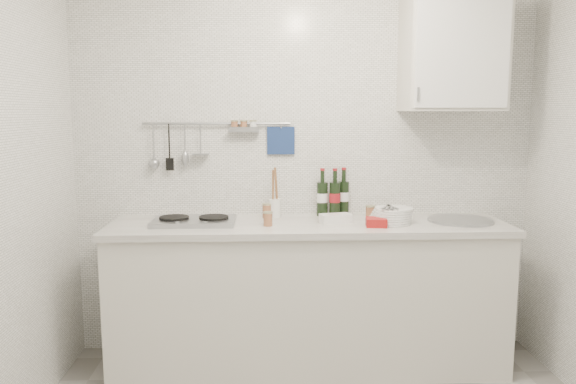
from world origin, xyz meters
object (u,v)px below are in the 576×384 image
object	(u,v)px
plate_stack_hob	(191,221)
wall_cabinet	(453,54)
plate_stack_sink	(391,215)
utensil_crock	(275,206)
wine_bottles	(334,192)

from	to	relation	value
plate_stack_hob	wall_cabinet	bearing A→B (deg)	3.71
plate_stack_sink	plate_stack_hob	bearing A→B (deg)	178.02
plate_stack_hob	plate_stack_sink	xyz separation A→B (m)	(1.23, -0.04, 0.03)
wall_cabinet	plate_stack_hob	bearing A→B (deg)	-176.29
plate_stack_sink	utensil_crock	bearing A→B (deg)	163.31
wall_cabinet	plate_stack_sink	size ratio (longest dim) A/B	2.43
plate_stack_sink	wine_bottles	size ratio (longest dim) A/B	0.93
plate_stack_hob	utensil_crock	xyz separation A→B (m)	(0.52, 0.17, 0.06)
plate_stack_hob	wine_bottles	distance (m)	0.94
wine_bottles	utensil_crock	xyz separation A→B (m)	(-0.39, -0.05, -0.08)
wall_cabinet	wine_bottles	bearing A→B (deg)	170.64
wall_cabinet	wine_bottles	xyz separation A→B (m)	(-0.72, 0.12, -0.87)
plate_stack_hob	utensil_crock	size ratio (longest dim) A/B	0.80
plate_stack_sink	utensil_crock	world-z (taller)	utensil_crock
plate_stack_hob	plate_stack_sink	bearing A→B (deg)	-1.98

